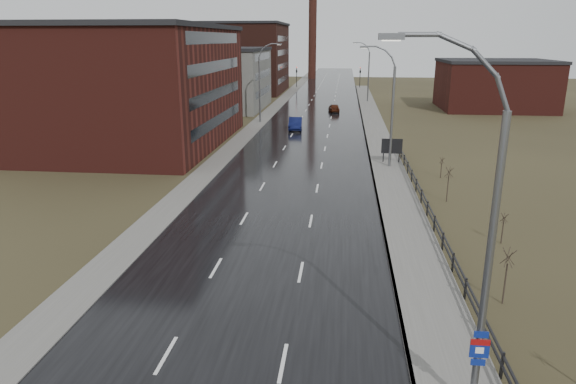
% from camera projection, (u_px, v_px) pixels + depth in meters
% --- Properties ---
extents(road, '(14.00, 300.00, 0.06)m').
position_uv_depth(road, '(313.00, 126.00, 73.13)').
color(road, black).
rests_on(road, ground).
extents(sidewalk_right, '(3.20, 180.00, 0.18)m').
position_uv_depth(sidewalk_right, '(388.00, 169.00, 48.41)').
color(sidewalk_right, '#595651').
rests_on(sidewalk_right, ground).
extents(curb_right, '(0.16, 180.00, 0.18)m').
position_uv_depth(curb_right, '(372.00, 169.00, 48.57)').
color(curb_right, slate).
rests_on(curb_right, ground).
extents(sidewalk_left, '(2.40, 260.00, 0.12)m').
position_uv_depth(sidewalk_left, '(257.00, 125.00, 73.98)').
color(sidewalk_left, '#595651').
rests_on(sidewalk_left, ground).
extents(warehouse_near, '(22.44, 28.56, 13.50)m').
position_uv_depth(warehouse_near, '(124.00, 85.00, 59.11)').
color(warehouse_near, '#471914').
rests_on(warehouse_near, ground).
extents(warehouse_mid, '(16.32, 20.40, 10.50)m').
position_uv_depth(warehouse_mid, '(218.00, 78.00, 90.66)').
color(warehouse_mid, slate).
rests_on(warehouse_mid, ground).
extents(warehouse_far, '(26.52, 24.48, 15.50)m').
position_uv_depth(warehouse_far, '(228.00, 58.00, 119.04)').
color(warehouse_far, '#331611').
rests_on(warehouse_far, ground).
extents(building_right, '(18.36, 16.32, 8.50)m').
position_uv_depth(building_right, '(494.00, 85.00, 89.72)').
color(building_right, '#471914').
rests_on(building_right, ground).
extents(smokestack, '(2.70, 2.70, 30.70)m').
position_uv_depth(smokestack, '(313.00, 27.00, 155.05)').
color(smokestack, '#331611').
rests_on(smokestack, ground).
extents(streetlight_main, '(3.91, 0.29, 12.11)m').
position_uv_depth(streetlight_main, '(480.00, 243.00, 15.28)').
color(streetlight_main, slate).
rests_on(streetlight_main, ground).
extents(streetlight_right_mid, '(3.36, 0.28, 11.35)m').
position_uv_depth(streetlight_right_mid, '(389.00, 107.00, 47.72)').
color(streetlight_right_mid, slate).
rests_on(streetlight_right_mid, ground).
extents(streetlight_left, '(3.36, 0.28, 11.35)m').
position_uv_depth(streetlight_left, '(262.00, 83.00, 74.18)').
color(streetlight_left, slate).
rests_on(streetlight_left, ground).
extents(streetlight_right_far, '(3.36, 0.28, 11.35)m').
position_uv_depth(streetlight_right_far, '(367.00, 72.00, 99.16)').
color(streetlight_right_far, slate).
rests_on(streetlight_right_far, ground).
extents(guardrail, '(0.10, 53.05, 1.10)m').
position_uv_depth(guardrail, '(436.00, 225.00, 32.16)').
color(guardrail, black).
rests_on(guardrail, ground).
extents(shrub_c, '(0.65, 0.68, 2.76)m').
position_uv_depth(shrub_c, '(506.00, 275.00, 23.63)').
color(shrub_c, '#382D23').
rests_on(shrub_c, ground).
extents(shrub_d, '(0.46, 0.48, 1.91)m').
position_uv_depth(shrub_d, '(503.00, 228.00, 30.83)').
color(shrub_d, '#382D23').
rests_on(shrub_d, ground).
extents(shrub_e, '(0.64, 0.67, 2.71)m').
position_uv_depth(shrub_e, '(448.00, 183.00, 38.68)').
color(shrub_e, '#382D23').
rests_on(shrub_e, ground).
extents(shrub_f, '(0.45, 0.47, 1.87)m').
position_uv_depth(shrub_f, '(441.00, 167.00, 45.51)').
color(shrub_f, '#382D23').
rests_on(shrub_f, ground).
extents(billboard, '(2.03, 0.17, 2.53)m').
position_uv_depth(billboard, '(392.00, 147.00, 50.49)').
color(billboard, black).
rests_on(billboard, ground).
extents(traffic_light_left, '(0.58, 2.73, 5.30)m').
position_uv_depth(traffic_light_left, '(297.00, 69.00, 129.81)').
color(traffic_light_left, black).
rests_on(traffic_light_left, ground).
extents(traffic_light_right, '(0.58, 2.73, 5.30)m').
position_uv_depth(traffic_light_right, '(360.00, 69.00, 128.14)').
color(traffic_light_right, black).
rests_on(traffic_light_right, ground).
extents(car_near, '(2.06, 5.10, 1.65)m').
position_uv_depth(car_near, '(295.00, 124.00, 69.72)').
color(car_near, '#0C123F').
rests_on(car_near, ground).
extents(car_far, '(2.14, 4.29, 1.40)m').
position_uv_depth(car_far, '(334.00, 108.00, 86.57)').
color(car_far, '#42180B').
rests_on(car_far, ground).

